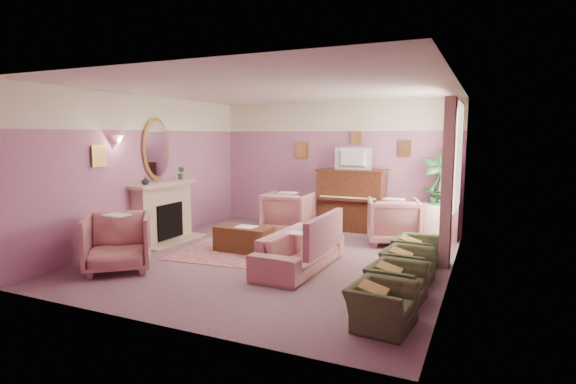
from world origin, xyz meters
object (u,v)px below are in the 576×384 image
at_px(floral_armchair_left, 288,210).
at_px(olive_chair_d, 417,247).
at_px(olive_chair_a, 382,299).
at_px(piano, 352,200).
at_px(sofa, 300,243).
at_px(floral_armchair_right, 393,219).
at_px(floral_armchair_front, 118,239).
at_px(olive_chair_c, 408,260).
at_px(television, 352,157).
at_px(coffee_table, 244,239).
at_px(side_table, 434,221).
at_px(olive_chair_b, 396,277).

relative_size(floral_armchair_left, olive_chair_d, 1.33).
xyz_separation_m(olive_chair_a, olive_chair_d, (0.00, 2.46, 0.00)).
bearing_deg(piano, olive_chair_a, -69.99).
distance_m(sofa, olive_chair_a, 2.31).
height_order(floral_armchair_right, floral_armchair_front, same).
bearing_deg(olive_chair_c, olive_chair_d, 90.00).
height_order(television, olive_chair_a, television).
bearing_deg(floral_armchair_right, sofa, -114.44).
bearing_deg(floral_armchair_front, television, 60.60).
relative_size(television, floral_armchair_left, 0.83).
height_order(coffee_table, sofa, sofa).
relative_size(floral_armchair_left, olive_chair_c, 1.33).
bearing_deg(piano, television, -90.00).
relative_size(floral_armchair_right, olive_chair_d, 1.33).
bearing_deg(television, coffee_table, -115.71).
height_order(floral_armchair_right, side_table, floral_armchair_right).
distance_m(floral_armchair_front, olive_chair_c, 4.32).
xyz_separation_m(piano, olive_chair_b, (1.72, -3.90, -0.33)).
xyz_separation_m(olive_chair_c, olive_chair_d, (0.00, 0.82, 0.00)).
height_order(television, side_table, television).
bearing_deg(olive_chair_a, side_table, 89.67).
distance_m(coffee_table, olive_chair_a, 3.64).
distance_m(coffee_table, sofa, 1.41).
xyz_separation_m(floral_armchair_left, olive_chair_d, (2.86, -1.41, -0.17)).
bearing_deg(coffee_table, olive_chair_b, -24.32).
bearing_deg(floral_armchair_left, olive_chair_c, -37.94).
bearing_deg(sofa, piano, 91.49).
bearing_deg(olive_chair_c, floral_armchair_left, 142.06).
bearing_deg(piano, floral_armchair_left, -143.23).
distance_m(olive_chair_b, side_table, 3.79).
bearing_deg(floral_armchair_left, piano, 36.77).
bearing_deg(sofa, floral_armchair_front, -153.54).
distance_m(television, olive_chair_b, 4.41).
relative_size(television, floral_armchair_right, 0.83).
height_order(television, olive_chair_c, television).
bearing_deg(olive_chair_b, floral_armchair_left, 133.15).
xyz_separation_m(olive_chair_a, olive_chair_c, (0.00, 1.64, 0.00)).
height_order(piano, floral_armchair_front, piano).
distance_m(sofa, olive_chair_b, 1.83).
height_order(olive_chair_a, olive_chair_b, same).
bearing_deg(olive_chair_a, olive_chair_d, 90.00).
distance_m(floral_armchair_right, olive_chair_b, 3.08).
distance_m(television, floral_armchair_front, 5.05).
xyz_separation_m(television, olive_chair_b, (1.72, -3.85, -1.28)).
xyz_separation_m(olive_chair_b, olive_chair_d, (0.00, 1.64, 0.00)).
height_order(coffee_table, floral_armchair_front, floral_armchair_front).
distance_m(floral_armchair_right, olive_chair_d, 1.52).
bearing_deg(television, olive_chair_a, -69.80).
bearing_deg(olive_chair_b, coffee_table, 155.68).
xyz_separation_m(floral_armchair_right, olive_chair_a, (0.64, -3.83, -0.17)).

